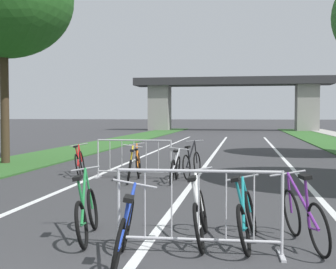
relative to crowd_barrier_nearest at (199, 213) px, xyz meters
name	(u,v)px	position (x,y,z in m)	size (l,w,h in m)	color
grass_verge_left	(106,144)	(-7.25, 19.64, -0.49)	(2.88, 55.64, 0.05)	#2D5B26
lane_stripe_center	(212,157)	(-0.71, 12.97, -0.51)	(0.14, 32.19, 0.01)	silver
lane_stripe_right_lane	(283,158)	(2.09, 12.97, -0.51)	(0.14, 32.19, 0.01)	silver
lane_stripe_left_lane	(145,155)	(-3.51, 12.97, -0.51)	(0.14, 32.19, 0.01)	silver
overpass_bridge	(231,94)	(-0.71, 42.86, 3.35)	(20.47, 3.50, 5.56)	#2D2D30
crowd_barrier_nearest	(199,213)	(0.00, 0.00, 0.00)	(2.09, 0.53, 1.05)	#ADADB2
crowd_barrier_second	(134,159)	(-2.35, 6.31, 0.00)	(2.07, 0.46, 1.05)	#ADADB2
bicycle_silver_0	(175,168)	(-1.16, 5.83, -0.16)	(0.53, 1.58, 0.86)	black
bicycle_yellow_1	(130,168)	(-2.32, 5.75, -0.16)	(0.52, 1.59, 0.93)	black
bicycle_red_2	(80,162)	(-4.01, 6.65, -0.15)	(0.71, 1.63, 0.89)	black
bicycle_black_3	(192,163)	(-0.85, 6.83, -0.13)	(0.50, 1.71, 1.00)	black
bicycle_white_4	(200,216)	(-0.03, 0.51, -0.15)	(0.50, 1.66, 0.98)	black
bicycle_purple_5	(304,217)	(1.32, 0.55, -0.13)	(0.68, 1.64, 0.98)	black
bicycle_blue_6	(124,233)	(-0.80, -0.55, -0.14)	(0.55, 1.73, 0.93)	black
bicycle_orange_7	(138,164)	(-2.35, 6.81, -0.16)	(0.58, 1.63, 0.91)	black
bicycle_teal_8	(247,218)	(0.59, 0.52, -0.16)	(0.46, 1.70, 0.94)	black
bicycle_green_9	(87,213)	(-1.59, 0.44, -0.16)	(0.61, 1.62, 0.97)	black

